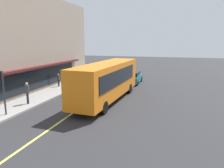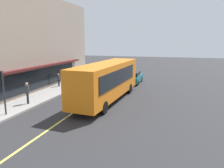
{
  "view_description": "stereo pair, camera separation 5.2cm",
  "coord_description": "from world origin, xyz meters",
  "px_view_note": "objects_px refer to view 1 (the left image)",
  "views": [
    {
      "loc": [
        -16.03,
        -7.36,
        5.44
      ],
      "look_at": [
        2.16,
        -1.92,
        1.6
      ],
      "focal_mm": 34.11,
      "sensor_mm": 36.0,
      "label": 1
    },
    {
      "loc": [
        -16.02,
        -7.41,
        5.44
      ],
      "look_at": [
        2.16,
        -1.92,
        1.6
      ],
      "focal_mm": 34.11,
      "sensor_mm": 36.0,
      "label": 2
    }
  ],
  "objects_px": {
    "car_teal": "(133,77)",
    "pedestrian_waiting": "(27,91)",
    "traffic_light": "(1,82)",
    "pedestrian_by_curb": "(59,79)",
    "bus": "(107,80)"
  },
  "relations": [
    {
      "from": "traffic_light",
      "to": "car_teal",
      "type": "relative_size",
      "value": 0.74
    },
    {
      "from": "pedestrian_by_curb",
      "to": "pedestrian_waiting",
      "type": "bearing_deg",
      "value": -170.45
    },
    {
      "from": "bus",
      "to": "pedestrian_waiting",
      "type": "distance_m",
      "value": 7.03
    },
    {
      "from": "car_teal",
      "to": "pedestrian_waiting",
      "type": "relative_size",
      "value": 2.33
    },
    {
      "from": "pedestrian_waiting",
      "to": "pedestrian_by_curb",
      "type": "bearing_deg",
      "value": 9.55
    },
    {
      "from": "bus",
      "to": "pedestrian_waiting",
      "type": "height_order",
      "value": "bus"
    },
    {
      "from": "traffic_light",
      "to": "pedestrian_waiting",
      "type": "relative_size",
      "value": 1.73
    },
    {
      "from": "car_teal",
      "to": "pedestrian_by_curb",
      "type": "height_order",
      "value": "pedestrian_by_curb"
    },
    {
      "from": "traffic_light",
      "to": "pedestrian_waiting",
      "type": "distance_m",
      "value": 3.07
    },
    {
      "from": "car_teal",
      "to": "bus",
      "type": "bearing_deg",
      "value": 175.84
    },
    {
      "from": "car_teal",
      "to": "pedestrian_by_curb",
      "type": "distance_m",
      "value": 9.55
    },
    {
      "from": "pedestrian_by_curb",
      "to": "bus",
      "type": "bearing_deg",
      "value": -116.98
    },
    {
      "from": "car_teal",
      "to": "pedestrian_waiting",
      "type": "xyz_separation_m",
      "value": [
        -12.41,
        6.75,
        0.53
      ]
    },
    {
      "from": "traffic_light",
      "to": "pedestrian_waiting",
      "type": "height_order",
      "value": "traffic_light"
    },
    {
      "from": "bus",
      "to": "car_teal",
      "type": "bearing_deg",
      "value": -4.16
    }
  ]
}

